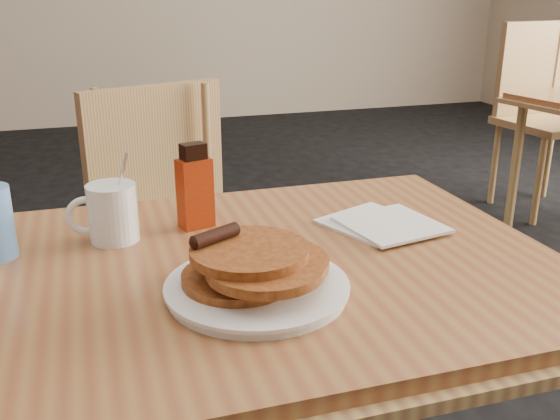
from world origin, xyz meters
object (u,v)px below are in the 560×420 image
Objects in this scene: syrup_bottle at (195,189)px; pancake_plate at (256,276)px; chair_main_far at (164,225)px; coffee_mug at (111,212)px; chair_neighbor_far at (541,99)px; main_table at (224,288)px.

pancake_plate is at bearing -99.85° from syrup_bottle.
chair_main_far is 0.59m from syrup_bottle.
chair_neighbor_far is at bearing 14.03° from coffee_mug.
chair_main_far is 5.61× the size of syrup_bottle.
pancake_plate is 1.70× the size of syrup_bottle.
coffee_mug is 0.16m from syrup_bottle.
syrup_bottle is (0.00, -0.53, 0.27)m from chair_main_far.
syrup_bottle is at bearing 96.20° from pancake_plate.
coffee_mug is at bearing -150.17° from chair_neighbor_far.
main_table is 4.25× the size of pancake_plate.
coffee_mug is (-0.19, 0.29, 0.03)m from pancake_plate.
main_table is at bearing -67.12° from coffee_mug.
syrup_bottle is (-0.03, 0.31, 0.05)m from pancake_plate.
syrup_bottle is at bearing -148.62° from chair_neighbor_far.
syrup_bottle reaches higher than pancake_plate.
coffee_mug is (-0.17, 0.17, 0.10)m from main_table.
chair_neighbor_far is 6.03× the size of coffee_mug.
chair_neighbor_far is 2.95m from coffee_mug.
pancake_plate reaches higher than main_table.
chair_main_far is 0.92× the size of chair_neighbor_far.
syrup_bottle is (-0.01, 0.19, 0.12)m from main_table.
pancake_plate is (0.03, -0.12, 0.07)m from main_table.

